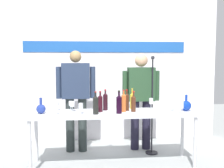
% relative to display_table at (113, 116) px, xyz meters
% --- Properties ---
extents(ground_plane, '(10.00, 10.00, 0.00)m').
position_rel_display_table_xyz_m(ground_plane, '(0.00, 0.00, -0.71)').
color(ground_plane, '#A3A8A6').
extents(back_wall, '(4.29, 0.11, 3.00)m').
position_rel_display_table_xyz_m(back_wall, '(0.00, 1.34, 0.79)').
color(back_wall, silver).
rests_on(back_wall, ground).
extents(display_table, '(2.37, 0.60, 0.78)m').
position_rel_display_table_xyz_m(display_table, '(0.00, 0.00, 0.00)').
color(display_table, silver).
rests_on(display_table, ground).
extents(decanter_blue_left, '(0.13, 0.13, 0.22)m').
position_rel_display_table_xyz_m(decanter_blue_left, '(-1.01, -0.01, 0.14)').
color(decanter_blue_left, navy).
rests_on(decanter_blue_left, display_table).
extents(decanter_blue_right, '(0.15, 0.15, 0.24)m').
position_rel_display_table_xyz_m(decanter_blue_right, '(1.07, -0.01, 0.14)').
color(decanter_blue_right, '#0F33A0').
rests_on(decanter_blue_right, display_table).
extents(presenter_left, '(0.64, 0.22, 1.67)m').
position_rel_display_table_xyz_m(presenter_left, '(-0.54, 0.66, 0.25)').
color(presenter_left, '#272F2E').
rests_on(presenter_left, ground).
extents(presenter_right, '(0.63, 0.22, 1.62)m').
position_rel_display_table_xyz_m(presenter_right, '(0.54, 0.66, 0.22)').
color(presenter_right, black).
rests_on(presenter_right, ground).
extents(wine_bottle_0, '(0.07, 0.07, 0.31)m').
position_rel_display_table_xyz_m(wine_bottle_0, '(-0.10, 0.16, 0.20)').
color(wine_bottle_0, black).
rests_on(wine_bottle_0, display_table).
extents(wine_bottle_1, '(0.07, 0.07, 0.30)m').
position_rel_display_table_xyz_m(wine_bottle_1, '(0.29, 0.00, 0.19)').
color(wine_bottle_1, '#4B2717').
rests_on(wine_bottle_1, display_table).
extents(wine_bottle_2, '(0.06, 0.06, 0.30)m').
position_rel_display_table_xyz_m(wine_bottle_2, '(-0.18, 0.03, 0.20)').
color(wine_bottle_2, '#320D16').
rests_on(wine_bottle_2, display_table).
extents(wine_bottle_3, '(0.07, 0.07, 0.31)m').
position_rel_display_table_xyz_m(wine_bottle_3, '(0.21, 0.09, 0.20)').
color(wine_bottle_3, '#4D2818').
rests_on(wine_bottle_3, display_table).
extents(wine_bottle_4, '(0.08, 0.08, 0.32)m').
position_rel_display_table_xyz_m(wine_bottle_4, '(0.07, -0.11, 0.20)').
color(wine_bottle_4, black).
rests_on(wine_bottle_4, display_table).
extents(wine_bottle_5, '(0.07, 0.07, 0.32)m').
position_rel_display_table_xyz_m(wine_bottle_5, '(0.15, 0.01, 0.20)').
color(wine_bottle_5, orange).
rests_on(wine_bottle_5, display_table).
extents(wine_bottle_6, '(0.07, 0.07, 0.32)m').
position_rel_display_table_xyz_m(wine_bottle_6, '(0.31, 0.21, 0.20)').
color(wine_bottle_6, gold).
rests_on(wine_bottle_6, display_table).
extents(wine_bottle_7, '(0.08, 0.08, 0.32)m').
position_rel_display_table_xyz_m(wine_bottle_7, '(-0.25, -0.13, 0.20)').
color(wine_bottle_7, black).
rests_on(wine_bottle_7, display_table).
extents(wine_glass_left_0, '(0.06, 0.06, 0.13)m').
position_rel_display_table_xyz_m(wine_glass_left_0, '(-0.61, 0.22, 0.16)').
color(wine_glass_left_0, white).
rests_on(wine_glass_left_0, display_table).
extents(wine_glass_left_1, '(0.06, 0.06, 0.14)m').
position_rel_display_table_xyz_m(wine_glass_left_1, '(-0.79, -0.08, 0.16)').
color(wine_glass_left_1, white).
rests_on(wine_glass_left_1, display_table).
extents(wine_glass_left_2, '(0.06, 0.06, 0.15)m').
position_rel_display_table_xyz_m(wine_glass_left_2, '(-0.46, -0.09, 0.17)').
color(wine_glass_left_2, white).
rests_on(wine_glass_left_2, display_table).
extents(wine_glass_left_3, '(0.07, 0.07, 0.15)m').
position_rel_display_table_xyz_m(wine_glass_left_3, '(-0.58, 0.09, 0.17)').
color(wine_glass_left_3, white).
rests_on(wine_glass_left_3, display_table).
extents(wine_glass_left_4, '(0.06, 0.06, 0.13)m').
position_rel_display_table_xyz_m(wine_glass_left_4, '(-0.81, 0.17, 0.16)').
color(wine_glass_left_4, white).
rests_on(wine_glass_left_4, display_table).
extents(wine_glass_right_0, '(0.06, 0.06, 0.15)m').
position_rel_display_table_xyz_m(wine_glass_right_0, '(0.78, 0.08, 0.17)').
color(wine_glass_right_0, white).
rests_on(wine_glass_right_0, display_table).
extents(wine_glass_right_1, '(0.06, 0.06, 0.17)m').
position_rel_display_table_xyz_m(wine_glass_right_1, '(0.60, 0.19, 0.18)').
color(wine_glass_right_1, white).
rests_on(wine_glass_right_1, display_table).
extents(wine_glass_right_2, '(0.06, 0.06, 0.14)m').
position_rel_display_table_xyz_m(wine_glass_right_2, '(0.92, 0.03, 0.16)').
color(wine_glass_right_2, white).
rests_on(wine_glass_right_2, display_table).
extents(wine_glass_right_3, '(0.06, 0.06, 0.17)m').
position_rel_display_table_xyz_m(wine_glass_right_3, '(0.91, -0.25, 0.19)').
color(wine_glass_right_3, white).
rests_on(wine_glass_right_3, display_table).
extents(wine_glass_right_4, '(0.06, 0.06, 0.17)m').
position_rel_display_table_xyz_m(wine_glass_right_4, '(0.85, -0.08, 0.19)').
color(wine_glass_right_4, white).
rests_on(wine_glass_right_4, display_table).
extents(microphone_stand, '(0.20, 0.20, 1.58)m').
position_rel_display_table_xyz_m(microphone_stand, '(0.68, 0.42, -0.18)').
color(microphone_stand, black).
rests_on(microphone_stand, ground).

